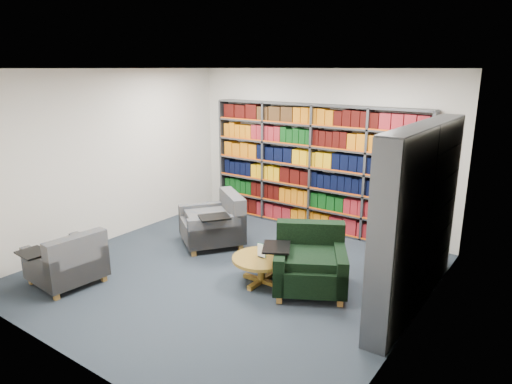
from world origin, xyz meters
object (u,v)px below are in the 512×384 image
Objects in this scene: chair_green_right at (310,264)px; coffee_table at (262,262)px; chair_teal_front at (69,264)px; chair_teal_left at (217,224)px.

coffee_table is at bearing -155.46° from chair_green_right.
chair_green_right is at bearing 24.54° from coffee_table.
chair_teal_front is at bearing -143.86° from coffee_table.
chair_green_right is at bearing 33.83° from chair_teal_front.
chair_teal_left is at bearing 151.84° from coffee_table.
coffee_table is (2.07, 1.51, -0.00)m from chair_teal_front.
chair_teal_left reaches higher than chair_teal_front.
chair_teal_left is 1.59m from coffee_table.
chair_green_right is (1.99, -0.49, -0.01)m from chair_teal_left.
chair_green_right reaches higher than chair_teal_front.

